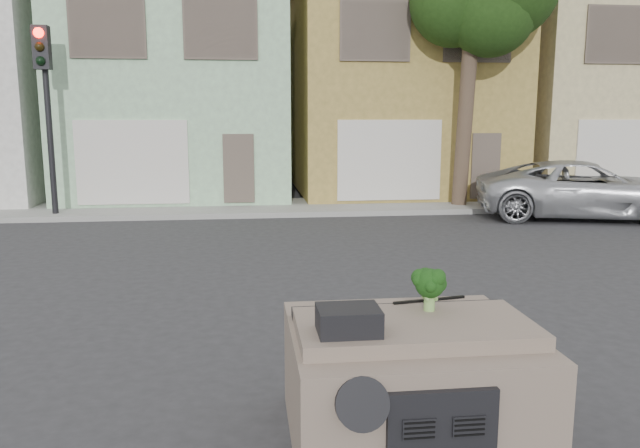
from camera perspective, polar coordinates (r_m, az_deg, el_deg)
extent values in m
plane|color=#303033|center=(8.46, 2.73, -9.24)|extent=(120.00, 120.00, 0.00)
cube|color=gray|center=(18.63, -2.62, 1.55)|extent=(40.00, 3.00, 0.15)
cube|color=#9FCB9F|center=(22.51, -12.61, 12.20)|extent=(7.20, 8.20, 7.55)
cube|color=#A28841|center=(23.03, 6.75, 12.31)|extent=(7.20, 8.20, 7.55)
cube|color=tan|center=(25.82, 23.49, 11.31)|extent=(7.20, 8.20, 7.55)
imported|color=#B6B8BD|center=(18.51, 22.81, 0.49)|extent=(6.11, 3.95, 1.57)
cube|color=black|center=(18.13, -23.61, 8.37)|extent=(0.40, 0.40, 5.10)
cube|color=#1C3810|center=(18.84, 13.28, 14.13)|extent=(4.40, 4.00, 8.50)
cube|color=#776658|center=(5.52, 8.08, -13.81)|extent=(2.00, 1.80, 1.12)
cube|color=black|center=(4.85, 2.62, -8.77)|extent=(0.48, 0.38, 0.20)
cube|color=black|center=(5.74, 9.96, -6.85)|extent=(0.69, 0.15, 0.02)
cube|color=black|center=(5.43, 10.00, -5.90)|extent=(0.37, 0.37, 0.38)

